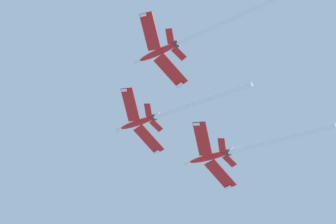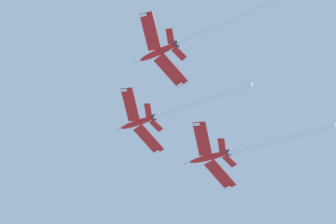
{
  "view_description": "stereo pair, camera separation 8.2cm",
  "coord_description": "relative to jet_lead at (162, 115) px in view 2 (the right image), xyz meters",
  "views": [
    {
      "loc": [
        -18.96,
        2.55,
        1.93
      ],
      "look_at": [
        1.22,
        -19.26,
        121.83
      ],
      "focal_mm": 52.47,
      "sensor_mm": 36.0,
      "label": 1
    },
    {
      "loc": [
        -18.9,
        2.61,
        1.93
      ],
      "look_at": [
        1.22,
        -19.26,
        121.83
      ],
      "focal_mm": 52.47,
      "sensor_mm": 36.0,
      "label": 2
    }
  ],
  "objects": [
    {
      "name": "jet_lead",
      "position": [
        0.0,
        0.0,
        0.0
      ],
      "size": [
        36.0,
        19.44,
        21.11
      ],
      "color": "red"
    },
    {
      "name": "jet_left_wing",
      "position": [
        -16.99,
        10.69,
        -6.93
      ],
      "size": [
        37.28,
        19.48,
        22.34
      ],
      "color": "red"
    },
    {
      "name": "jet_right_wing",
      "position": [
        -8.15,
        -17.61,
        -6.66
      ],
      "size": [
        34.8,
        19.44,
        20.55
      ],
      "color": "red"
    }
  ]
}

